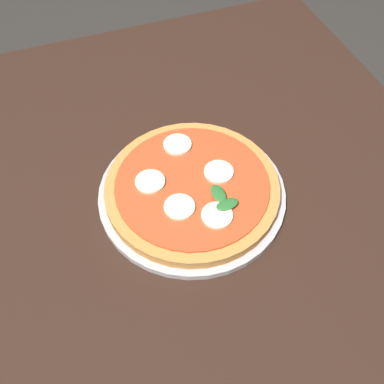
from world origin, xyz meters
name	(u,v)px	position (x,y,z in m)	size (l,w,h in m)	color
ground_plane	(158,367)	(0.00, 0.00, 0.00)	(6.00, 6.00, 0.00)	#2D2B28
dining_table	(136,264)	(0.00, 0.00, 0.64)	(1.18, 1.10, 0.73)	black
serving_tray	(192,193)	(0.12, 0.04, 0.74)	(0.31, 0.31, 0.01)	#B2B2B7
pizza	(192,188)	(0.12, 0.04, 0.76)	(0.29, 0.29, 0.03)	#C6843F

